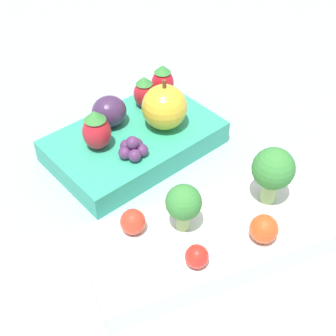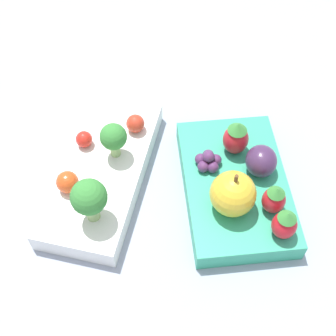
{
  "view_description": "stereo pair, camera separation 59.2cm",
  "coord_description": "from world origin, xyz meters",
  "px_view_note": "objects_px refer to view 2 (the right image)",
  "views": [
    {
      "loc": [
        0.18,
        0.28,
        0.35
      ],
      "look_at": [
        0.0,
        -0.01,
        0.04
      ],
      "focal_mm": 50.0,
      "sensor_mm": 36.0,
      "label": 1
    },
    {
      "loc": [
        -0.31,
        -0.02,
        0.48
      ],
      "look_at": [
        0.0,
        -0.01,
        0.04
      ],
      "focal_mm": 50.0,
      "sensor_mm": 36.0,
      "label": 2
    }
  ],
  "objects_px": {
    "bento_box_fruit": "(235,188)",
    "broccoli_floret_1": "(89,198)",
    "cherry_tomato_0": "(67,182)",
    "strawberry_1": "(285,224)",
    "cherry_tomato_1": "(84,139)",
    "apple": "(233,194)",
    "strawberry_2": "(274,199)",
    "cherry_tomato_2": "(135,124)",
    "broccoli_floret_0": "(113,138)",
    "plum": "(261,161)",
    "grape_cluster": "(208,161)",
    "bento_box_savoury": "(103,171)",
    "strawberry_0": "(236,138)"
  },
  "relations": [
    {
      "from": "bento_box_fruit",
      "to": "strawberry_0",
      "type": "bearing_deg",
      "value": 2.64
    },
    {
      "from": "cherry_tomato_0",
      "to": "strawberry_1",
      "type": "distance_m",
      "value": 0.24
    },
    {
      "from": "bento_box_savoury",
      "to": "broccoli_floret_1",
      "type": "xyz_separation_m",
      "value": [
        -0.07,
        -0.0,
        0.05
      ]
    },
    {
      "from": "broccoli_floret_1",
      "to": "cherry_tomato_0",
      "type": "relative_size",
      "value": 2.34
    },
    {
      "from": "bento_box_fruit",
      "to": "strawberry_1",
      "type": "bearing_deg",
      "value": -143.76
    },
    {
      "from": "strawberry_1",
      "to": "grape_cluster",
      "type": "relative_size",
      "value": 1.29
    },
    {
      "from": "strawberry_2",
      "to": "strawberry_1",
      "type": "bearing_deg",
      "value": -163.68
    },
    {
      "from": "bento_box_savoury",
      "to": "strawberry_2",
      "type": "xyz_separation_m",
      "value": [
        -0.05,
        -0.2,
        0.03
      ]
    },
    {
      "from": "cherry_tomato_2",
      "to": "apple",
      "type": "xyz_separation_m",
      "value": [
        -0.1,
        -0.12,
        0.01
      ]
    },
    {
      "from": "bento_box_savoury",
      "to": "cherry_tomato_0",
      "type": "relative_size",
      "value": 9.14
    },
    {
      "from": "broccoli_floret_0",
      "to": "broccoli_floret_1",
      "type": "relative_size",
      "value": 0.81
    },
    {
      "from": "plum",
      "to": "strawberry_1",
      "type": "bearing_deg",
      "value": -166.43
    },
    {
      "from": "bento_box_savoury",
      "to": "strawberry_1",
      "type": "xyz_separation_m",
      "value": [
        -0.08,
        -0.21,
        0.03
      ]
    },
    {
      "from": "bento_box_fruit",
      "to": "broccoli_floret_1",
      "type": "xyz_separation_m",
      "value": [
        -0.06,
        0.16,
        0.05
      ]
    },
    {
      "from": "bento_box_fruit",
      "to": "strawberry_2",
      "type": "relative_size",
      "value": 5.11
    },
    {
      "from": "broccoli_floret_0",
      "to": "cherry_tomato_2",
      "type": "distance_m",
      "value": 0.05
    },
    {
      "from": "strawberry_1",
      "to": "cherry_tomato_1",
      "type": "bearing_deg",
      "value": 65.16
    },
    {
      "from": "cherry_tomato_1",
      "to": "plum",
      "type": "distance_m",
      "value": 0.21
    },
    {
      "from": "bento_box_savoury",
      "to": "broccoli_floret_0",
      "type": "relative_size",
      "value": 4.81
    },
    {
      "from": "broccoli_floret_0",
      "to": "grape_cluster",
      "type": "relative_size",
      "value": 1.52
    },
    {
      "from": "broccoli_floret_1",
      "to": "strawberry_1",
      "type": "height_order",
      "value": "broccoli_floret_1"
    },
    {
      "from": "bento_box_savoury",
      "to": "strawberry_1",
      "type": "height_order",
      "value": "strawberry_1"
    },
    {
      "from": "plum",
      "to": "bento_box_savoury",
      "type": "bearing_deg",
      "value": 91.32
    },
    {
      "from": "broccoli_floret_0",
      "to": "bento_box_fruit",
      "type": "bearing_deg",
      "value": -102.18
    },
    {
      "from": "bento_box_savoury",
      "to": "broccoli_floret_1",
      "type": "distance_m",
      "value": 0.09
    },
    {
      "from": "cherry_tomato_0",
      "to": "strawberry_1",
      "type": "relative_size",
      "value": 0.62
    },
    {
      "from": "broccoli_floret_0",
      "to": "strawberry_1",
      "type": "height_order",
      "value": "broccoli_floret_0"
    },
    {
      "from": "bento_box_fruit",
      "to": "grape_cluster",
      "type": "bearing_deg",
      "value": 57.28
    },
    {
      "from": "cherry_tomato_2",
      "to": "strawberry_1",
      "type": "distance_m",
      "value": 0.22
    },
    {
      "from": "cherry_tomato_1",
      "to": "strawberry_2",
      "type": "relative_size",
      "value": 0.51
    },
    {
      "from": "bento_box_savoury",
      "to": "bento_box_fruit",
      "type": "bearing_deg",
      "value": -95.0
    },
    {
      "from": "cherry_tomato_2",
      "to": "apple",
      "type": "distance_m",
      "value": 0.16
    },
    {
      "from": "strawberry_2",
      "to": "plum",
      "type": "distance_m",
      "value": 0.05
    },
    {
      "from": "bento_box_fruit",
      "to": "grape_cluster",
      "type": "xyz_separation_m",
      "value": [
        0.02,
        0.03,
        0.02
      ]
    },
    {
      "from": "bento_box_savoury",
      "to": "grape_cluster",
      "type": "xyz_separation_m",
      "value": [
        0.01,
        -0.13,
        0.02
      ]
    },
    {
      "from": "cherry_tomato_2",
      "to": "strawberry_1",
      "type": "relative_size",
      "value": 0.56
    },
    {
      "from": "apple",
      "to": "grape_cluster",
      "type": "relative_size",
      "value": 1.87
    },
    {
      "from": "cherry_tomato_2",
      "to": "strawberry_1",
      "type": "bearing_deg",
      "value": -128.14
    },
    {
      "from": "bento_box_fruit",
      "to": "apple",
      "type": "height_order",
      "value": "apple"
    },
    {
      "from": "cherry_tomato_0",
      "to": "broccoli_floret_1",
      "type": "bearing_deg",
      "value": -135.81
    },
    {
      "from": "apple",
      "to": "strawberry_2",
      "type": "bearing_deg",
      "value": -90.18
    },
    {
      "from": "cherry_tomato_0",
      "to": "apple",
      "type": "bearing_deg",
      "value": -93.68
    },
    {
      "from": "broccoli_floret_1",
      "to": "apple",
      "type": "xyz_separation_m",
      "value": [
        0.02,
        -0.15,
        -0.01
      ]
    },
    {
      "from": "broccoli_floret_1",
      "to": "strawberry_1",
      "type": "distance_m",
      "value": 0.21
    },
    {
      "from": "cherry_tomato_1",
      "to": "plum",
      "type": "relative_size",
      "value": 0.51
    },
    {
      "from": "broccoli_floret_1",
      "to": "cherry_tomato_2",
      "type": "distance_m",
      "value": 0.13
    },
    {
      "from": "bento_box_savoury",
      "to": "cherry_tomato_0",
      "type": "distance_m",
      "value": 0.05
    },
    {
      "from": "broccoli_floret_1",
      "to": "cherry_tomato_1",
      "type": "height_order",
      "value": "broccoli_floret_1"
    },
    {
      "from": "broccoli_floret_1",
      "to": "strawberry_2",
      "type": "xyz_separation_m",
      "value": [
        0.02,
        -0.2,
        -0.02
      ]
    },
    {
      "from": "cherry_tomato_0",
      "to": "strawberry_2",
      "type": "xyz_separation_m",
      "value": [
        -0.01,
        -0.23,
        0.01
      ]
    }
  ]
}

